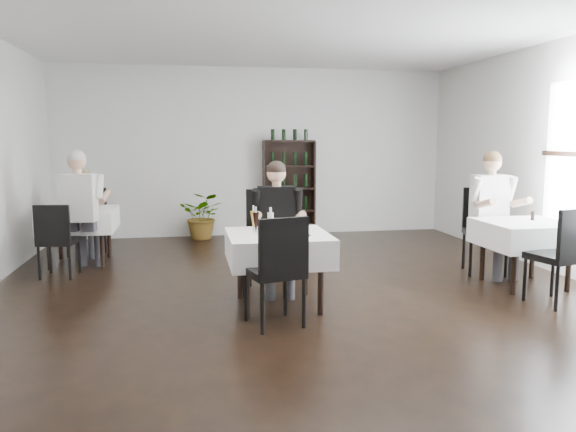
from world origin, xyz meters
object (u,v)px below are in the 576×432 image
object	(u,v)px
potted_tree	(203,216)
main_table	(278,248)
wine_shelf	(289,189)
diner_main	(277,217)

from	to	relation	value
potted_tree	main_table	bearing A→B (deg)	-81.11
wine_shelf	main_table	size ratio (longest dim) A/B	1.70
main_table	potted_tree	distance (m)	4.22
wine_shelf	potted_tree	bearing A→B (deg)	-174.42
diner_main	main_table	bearing A→B (deg)	-98.09
wine_shelf	main_table	distance (m)	4.41
main_table	potted_tree	bearing A→B (deg)	98.89
diner_main	wine_shelf	bearing A→B (deg)	77.72
wine_shelf	potted_tree	xyz separation A→B (m)	(-1.55, -0.15, -0.43)
potted_tree	diner_main	bearing A→B (deg)	-78.75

